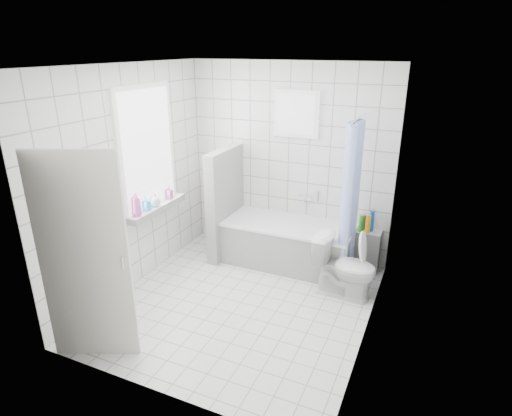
% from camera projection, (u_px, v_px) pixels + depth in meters
% --- Properties ---
extents(ground, '(3.00, 3.00, 0.00)m').
position_uv_depth(ground, '(241.00, 303.00, 4.92)').
color(ground, white).
rests_on(ground, ground).
extents(ceiling, '(3.00, 3.00, 0.00)m').
position_uv_depth(ceiling, '(238.00, 65.00, 3.98)').
color(ceiling, white).
rests_on(ceiling, ground).
extents(wall_back, '(2.80, 0.02, 2.60)m').
position_uv_depth(wall_back, '(288.00, 162.00, 5.73)').
color(wall_back, white).
rests_on(wall_back, ground).
extents(wall_front, '(2.80, 0.02, 2.60)m').
position_uv_depth(wall_front, '(151.00, 258.00, 3.17)').
color(wall_front, white).
rests_on(wall_front, ground).
extents(wall_left, '(0.02, 3.00, 2.60)m').
position_uv_depth(wall_left, '(132.00, 180.00, 4.98)').
color(wall_left, white).
rests_on(wall_left, ground).
extents(wall_right, '(0.02, 3.00, 2.60)m').
position_uv_depth(wall_right, '(377.00, 217.00, 3.92)').
color(wall_right, white).
rests_on(wall_right, ground).
extents(window_left, '(0.01, 0.90, 1.40)m').
position_uv_depth(window_left, '(148.00, 150.00, 5.11)').
color(window_left, white).
rests_on(window_left, wall_left).
extents(window_back, '(0.50, 0.01, 0.50)m').
position_uv_depth(window_back, '(296.00, 114.00, 5.42)').
color(window_back, white).
rests_on(window_back, wall_back).
extents(window_sill, '(0.18, 1.02, 0.08)m').
position_uv_depth(window_sill, '(157.00, 208.00, 5.36)').
color(window_sill, white).
rests_on(window_sill, wall_left).
extents(door, '(0.75, 0.36, 2.00)m').
position_uv_depth(door, '(85.00, 260.00, 3.77)').
color(door, silver).
rests_on(door, ground).
extents(bathtub, '(1.69, 0.77, 0.58)m').
position_uv_depth(bathtub, '(288.00, 243.00, 5.71)').
color(bathtub, white).
rests_on(bathtub, ground).
extents(partition_wall, '(0.15, 0.85, 1.50)m').
position_uv_depth(partition_wall, '(225.00, 203.00, 5.85)').
color(partition_wall, white).
rests_on(partition_wall, ground).
extents(tiled_ledge, '(0.40, 0.24, 0.55)m').
position_uv_depth(tiled_ledge, '(364.00, 250.00, 5.57)').
color(tiled_ledge, white).
rests_on(tiled_ledge, ground).
extents(toilet, '(0.74, 0.45, 0.73)m').
position_uv_depth(toilet, '(345.00, 267.00, 4.95)').
color(toilet, white).
rests_on(toilet, ground).
extents(curtain_rod, '(0.02, 0.80, 0.02)m').
position_uv_depth(curtain_rod, '(358.00, 119.00, 4.78)').
color(curtain_rod, silver).
rests_on(curtain_rod, wall_back).
extents(shower_curtain, '(0.14, 0.48, 1.78)m').
position_uv_depth(shower_curtain, '(349.00, 198.00, 4.99)').
color(shower_curtain, '#5676FD').
rests_on(shower_curtain, curtain_rod).
extents(tub_faucet, '(0.18, 0.06, 0.06)m').
position_uv_depth(tub_faucet, '(305.00, 197.00, 5.76)').
color(tub_faucet, silver).
rests_on(tub_faucet, wall_back).
extents(sill_bottles, '(0.20, 0.78, 0.30)m').
position_uv_depth(sill_bottles, '(148.00, 200.00, 5.16)').
color(sill_bottles, '#37B7F7').
rests_on(sill_bottles, window_sill).
extents(ledge_bottles, '(0.17, 0.17, 0.28)m').
position_uv_depth(ledge_bottles, '(367.00, 222.00, 5.41)').
color(ledge_bottles, red).
rests_on(ledge_bottles, tiled_ledge).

